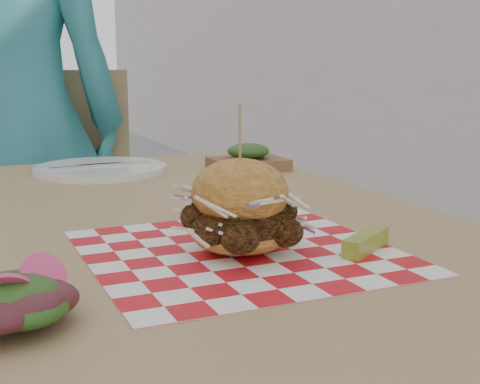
{
  "coord_description": "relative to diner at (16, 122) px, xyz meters",
  "views": [
    {
      "loc": [
        -0.31,
        -0.62,
        0.98
      ],
      "look_at": [
        0.01,
        0.09,
        0.82
      ],
      "focal_mm": 50.0,
      "sensor_mm": 36.0,
      "label": 1
    }
  ],
  "objects": [
    {
      "name": "paper_liner",
      "position": [
        0.14,
        -1.19,
        -0.06
      ],
      "size": [
        0.36,
        0.36,
        0.0
      ],
      "primitive_type": "cube",
      "color": "red",
      "rests_on": "patio_table"
    },
    {
      "name": "patio_table",
      "position": [
        0.11,
        -0.97,
        -0.14
      ],
      "size": [
        0.8,
        1.2,
        0.75
      ],
      "color": "tan",
      "rests_on": "ground"
    },
    {
      "name": "kraft_tray",
      "position": [
        0.41,
        -0.63,
        -0.04
      ],
      "size": [
        0.15,
        0.12,
        0.06
      ],
      "color": "brown",
      "rests_on": "patio_table"
    },
    {
      "name": "patio_chair",
      "position": [
        0.13,
        -0.04,
        -0.26
      ],
      "size": [
        0.51,
        0.51,
        0.95
      ],
      "rotation": [
        0.0,
        0.0,
        -0.23
      ],
      "color": "tan",
      "rests_on": "ground"
    },
    {
      "name": "diner",
      "position": [
        0.0,
        0.0,
        0.0
      ],
      "size": [
        0.69,
        0.57,
        1.62
      ],
      "primitive_type": "imported",
      "rotation": [
        0.0,
        0.0,
        2.8
      ],
      "color": "teal",
      "rests_on": "ground"
    },
    {
      "name": "sandwich",
      "position": [
        0.14,
        -1.19,
        -0.01
      ],
      "size": [
        0.16,
        0.16,
        0.18
      ],
      "color": "#D6863C",
      "rests_on": "paper_liner"
    },
    {
      "name": "place_setting",
      "position": [
        0.11,
        -0.54,
        -0.06
      ],
      "size": [
        0.27,
        0.27,
        0.02
      ],
      "color": "white",
      "rests_on": "patio_table"
    },
    {
      "name": "pickle_spear",
      "position": [
        0.28,
        -1.25,
        -0.05
      ],
      "size": [
        0.09,
        0.07,
        0.02
      ],
      "primitive_type": "cube",
      "rotation": [
        0.0,
        0.0,
        0.58
      ],
      "color": "#A8AD32",
      "rests_on": "paper_liner"
    },
    {
      "name": "side_salad",
      "position": [
        -0.12,
        -1.31,
        -0.05
      ],
      "size": [
        0.14,
        0.14,
        0.05
      ],
      "color": "#3F1419",
      "rests_on": "patio_table"
    }
  ]
}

